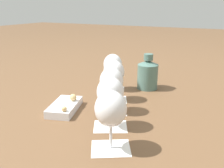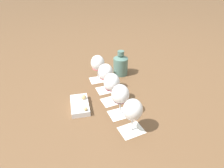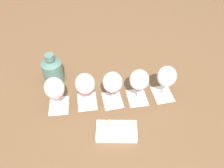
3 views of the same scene
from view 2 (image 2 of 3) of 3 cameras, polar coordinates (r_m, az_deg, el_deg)
ground_plane at (r=1.19m, az=-0.05°, el=-4.87°), size 8.00×8.00×0.00m
tasting_card_0 at (r=1.40m, az=-3.92°, el=1.26°), size 0.13×0.14×0.00m
tasting_card_1 at (r=1.29m, az=-1.75°, el=-1.62°), size 0.13×0.14×0.00m
tasting_card_2 at (r=1.19m, az=-0.16°, el=-4.71°), size 0.14×0.15×0.00m
tasting_card_3 at (r=1.09m, az=2.26°, el=-8.48°), size 0.14×0.15×0.00m
tasting_card_4 at (r=1.01m, az=5.56°, el=-12.99°), size 0.14×0.15×0.00m
wine_glass_0 at (r=1.34m, az=-4.11°, el=5.77°), size 0.09×0.09×0.18m
wine_glass_1 at (r=1.22m, az=-1.84°, el=3.15°), size 0.09×0.09×0.18m
wine_glass_2 at (r=1.12m, az=-0.17°, el=0.30°), size 0.09×0.09×0.18m
wine_glass_3 at (r=1.02m, az=2.40°, el=-3.27°), size 0.09×0.09×0.18m
wine_glass_4 at (r=0.93m, az=5.95°, el=-7.65°), size 0.09×0.09×0.18m
ceramic_vase at (r=1.43m, az=2.46°, el=5.63°), size 0.10×0.10×0.18m
snack_dish at (r=1.14m, az=-9.11°, el=-5.87°), size 0.20×0.15×0.06m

